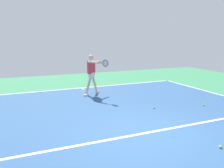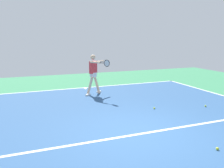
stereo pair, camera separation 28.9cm
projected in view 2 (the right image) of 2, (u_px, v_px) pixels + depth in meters
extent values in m
plane|color=#388456|center=(144.00, 134.00, 6.03)|extent=(21.88, 21.88, 0.00)
cube|color=#2D5484|center=(144.00, 134.00, 6.03)|extent=(10.59, 12.51, 0.00)
cube|color=white|center=(84.00, 88.00, 11.70)|extent=(10.59, 0.10, 0.01)
cube|color=white|center=(143.00, 133.00, 6.07)|extent=(7.94, 0.10, 0.01)
cube|color=white|center=(85.00, 88.00, 11.52)|extent=(0.10, 0.30, 0.01)
cylinder|color=beige|center=(97.00, 84.00, 10.49)|extent=(0.30, 0.39, 0.85)
cube|color=white|center=(99.00, 92.00, 10.68)|extent=(0.26, 0.21, 0.07)
cylinder|color=beige|center=(90.00, 86.00, 10.13)|extent=(0.30, 0.39, 0.85)
cube|color=white|center=(88.00, 95.00, 10.09)|extent=(0.26, 0.21, 0.07)
cube|color=white|center=(93.00, 75.00, 10.22)|extent=(0.32, 0.30, 0.20)
cube|color=red|center=(93.00, 67.00, 10.15)|extent=(0.38, 0.33, 0.54)
sphere|color=beige|center=(93.00, 57.00, 10.07)|extent=(0.22, 0.22, 0.22)
cylinder|color=beige|center=(100.00, 61.00, 10.46)|extent=(0.50, 0.36, 0.08)
cylinder|color=beige|center=(95.00, 62.00, 9.81)|extent=(0.36, 0.50, 0.08)
cylinder|color=black|center=(102.00, 63.00, 9.59)|extent=(0.14, 0.20, 0.03)
torus|color=black|center=(107.00, 63.00, 9.44)|extent=(0.18, 0.26, 0.29)
cylinder|color=silver|center=(107.00, 63.00, 9.44)|extent=(0.14, 0.21, 0.25)
sphere|color=#C6E53D|center=(205.00, 106.00, 8.44)|extent=(0.07, 0.07, 0.07)
sphere|color=yellow|center=(217.00, 149.00, 5.17)|extent=(0.07, 0.07, 0.07)
sphere|color=#C6E53D|center=(154.00, 108.00, 8.18)|extent=(0.07, 0.07, 0.07)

